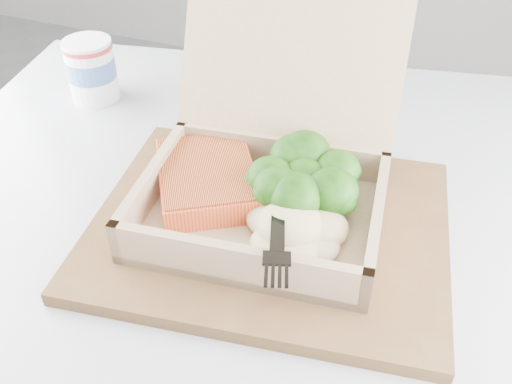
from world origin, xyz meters
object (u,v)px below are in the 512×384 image
at_px(serving_tray, 270,227).
at_px(takeout_container, 271,155).
at_px(paper_cup, 91,68).
at_px(cafe_table, 244,338).

distance_m(serving_tray, takeout_container, 0.07).
height_order(serving_tray, paper_cup, paper_cup).
relative_size(cafe_table, paper_cup, 11.09).
relative_size(serving_tray, paper_cup, 4.18).
bearing_deg(takeout_container, cafe_table, -116.11).
bearing_deg(takeout_container, serving_tray, -77.34).
height_order(cafe_table, takeout_container, takeout_container).
xyz_separation_m(cafe_table, serving_tray, (0.03, 0.00, 0.20)).
xyz_separation_m(takeout_container, paper_cup, (-0.31, 0.13, -0.02)).
bearing_deg(paper_cup, cafe_table, -31.02).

